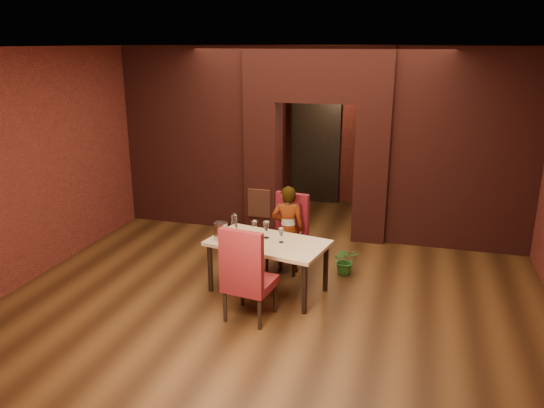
{
  "coord_description": "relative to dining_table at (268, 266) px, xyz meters",
  "views": [
    {
      "loc": [
        1.69,
        -6.76,
        3.25
      ],
      "look_at": [
        -0.23,
        0.0,
        1.1
      ],
      "focal_mm": 35.0,
      "sensor_mm": 36.0,
      "label": 1
    }
  ],
  "objects": [
    {
      "name": "wing_wall_right",
      "position": [
        2.52,
        2.45,
        1.24
      ],
      "size": [
        2.28,
        0.35,
        3.2
      ],
      "primitive_type": "cube",
      "color": "maroon",
      "rests_on": "ground"
    },
    {
      "name": "dining_table",
      "position": [
        0.0,
        0.0,
        0.0
      ],
      "size": [
        1.68,
        1.15,
        0.72
      ],
      "primitive_type": "cube",
      "rotation": [
        0.0,
        0.0,
        -0.19
      ],
      "color": "tan",
      "rests_on": "ground"
    },
    {
      "name": "rear_door_frame",
      "position": [
        -0.24,
        4.35,
        0.69
      ],
      "size": [
        1.02,
        0.04,
        2.22
      ],
      "primitive_type": "cube",
      "color": "black",
      "rests_on": "ground"
    },
    {
      "name": "chair_far",
      "position": [
        0.05,
        0.78,
        0.2
      ],
      "size": [
        0.59,
        0.59,
        1.12
      ],
      "primitive_type": "cube",
      "rotation": [
        0.0,
        0.0,
        -0.16
      ],
      "color": "maroon",
      "rests_on": "ground"
    },
    {
      "name": "ceiling",
      "position": [
        0.16,
        0.45,
        2.84
      ],
      "size": [
        7.0,
        8.0,
        0.04
      ],
      "primitive_type": "cube",
      "color": "silver",
      "rests_on": "ground"
    },
    {
      "name": "wall_front",
      "position": [
        0.16,
        -3.55,
        1.24
      ],
      "size": [
        7.0,
        0.04,
        3.2
      ],
      "primitive_type": "cube",
      "color": "maroon",
      "rests_on": "ground"
    },
    {
      "name": "person_seated",
      "position": [
        0.09,
        0.73,
        0.29
      ],
      "size": [
        0.51,
        0.36,
        1.3
      ],
      "primitive_type": "imported",
      "rotation": [
        0.0,
        0.0,
        3.26
      ],
      "color": "silver",
      "rests_on": "ground"
    },
    {
      "name": "wine_glass_c",
      "position": [
        0.18,
        0.01,
        0.46
      ],
      "size": [
        0.08,
        0.08,
        0.19
      ],
      "primitive_type": null,
      "color": "white",
      "rests_on": "dining_table"
    },
    {
      "name": "wine_glass_b",
      "position": [
        -0.06,
        0.11,
        0.48
      ],
      "size": [
        0.09,
        0.09,
        0.23
      ],
      "primitive_type": null,
      "color": "silver",
      "rests_on": "dining_table"
    },
    {
      "name": "wing_wall_left",
      "position": [
        -2.21,
        2.45,
        1.24
      ],
      "size": [
        2.28,
        0.35,
        3.2
      ],
      "primitive_type": "cube",
      "color": "maroon",
      "rests_on": "ground"
    },
    {
      "name": "lintel",
      "position": [
        0.16,
        2.45,
        2.39
      ],
      "size": [
        2.45,
        0.55,
        0.9
      ],
      "primitive_type": "cube",
      "color": "maroon",
      "rests_on": "ground"
    },
    {
      "name": "pillar_right",
      "position": [
        1.11,
        2.45,
        0.79
      ],
      "size": [
        0.55,
        0.55,
        2.3
      ],
      "primitive_type": "cube",
      "color": "maroon",
      "rests_on": "ground"
    },
    {
      "name": "wall_back",
      "position": [
        0.16,
        4.45,
        1.24
      ],
      "size": [
        7.0,
        0.04,
        3.2
      ],
      "primitive_type": "cube",
      "color": "maroon",
      "rests_on": "ground"
    },
    {
      "name": "floor",
      "position": [
        0.16,
        0.45,
        -0.36
      ],
      "size": [
        8.0,
        8.0,
        0.0
      ],
      "primitive_type": "plane",
      "color": "#442611",
      "rests_on": "ground"
    },
    {
      "name": "chair_near",
      "position": [
        -0.01,
        -0.74,
        0.24
      ],
      "size": [
        0.62,
        0.62,
        1.2
      ],
      "primitive_type": "cube",
      "rotation": [
        0.0,
        0.0,
        3.0
      ],
      "color": "maroon",
      "rests_on": "ground"
    },
    {
      "name": "water_bottle",
      "position": [
        -0.48,
        0.02,
        0.53
      ],
      "size": [
        0.08,
        0.08,
        0.34
      ],
      "primitive_type": "cylinder",
      "color": "white",
      "rests_on": "dining_table"
    },
    {
      "name": "vent_panel",
      "position": [
        -0.79,
        2.16,
        0.19
      ],
      "size": [
        0.4,
        0.03,
        0.5
      ],
      "primitive_type": "cube",
      "color": "#AA5031",
      "rests_on": "ground"
    },
    {
      "name": "tasting_sheet",
      "position": [
        -0.18,
        -0.19,
        0.36
      ],
      "size": [
        0.32,
        0.29,
        0.0
      ],
      "primitive_type": "cube",
      "rotation": [
        0.0,
        0.0,
        0.45
      ],
      "color": "silver",
      "rests_on": "dining_table"
    },
    {
      "name": "wine_bucket",
      "position": [
        -0.63,
        -0.09,
        0.48
      ],
      "size": [
        0.19,
        0.19,
        0.23
      ],
      "primitive_type": "cylinder",
      "color": "#B7B7BF",
      "rests_on": "dining_table"
    },
    {
      "name": "potted_plant",
      "position": [
        0.93,
        0.84,
        -0.15
      ],
      "size": [
        0.46,
        0.43,
        0.41
      ],
      "primitive_type": "imported",
      "rotation": [
        0.0,
        0.0,
        0.35
      ],
      "color": "#245D1E",
      "rests_on": "ground"
    },
    {
      "name": "wine_glass_a",
      "position": [
        -0.24,
        0.18,
        0.46
      ],
      "size": [
        0.08,
        0.08,
        0.2
      ],
      "primitive_type": null,
      "color": "white",
      "rests_on": "dining_table"
    },
    {
      "name": "wall_left",
      "position": [
        -3.34,
        0.45,
        1.24
      ],
      "size": [
        0.04,
        8.0,
        3.2
      ],
      "primitive_type": "cube",
      "color": "maroon",
      "rests_on": "ground"
    },
    {
      "name": "rear_door",
      "position": [
        -0.24,
        4.39,
        0.69
      ],
      "size": [
        0.9,
        0.08,
        2.1
      ],
      "primitive_type": "cube",
      "color": "black",
      "rests_on": "ground"
    },
    {
      "name": "pillar_left",
      "position": [
        -0.79,
        2.45,
        0.79
      ],
      "size": [
        0.55,
        0.55,
        2.3
      ],
      "primitive_type": "cube",
      "color": "maroon",
      "rests_on": "ground"
    }
  ]
}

